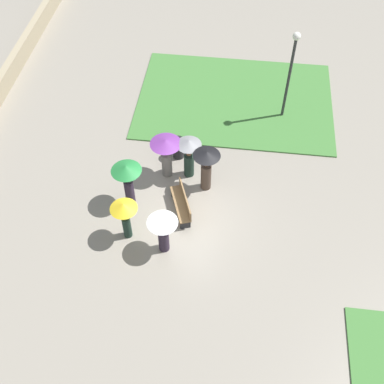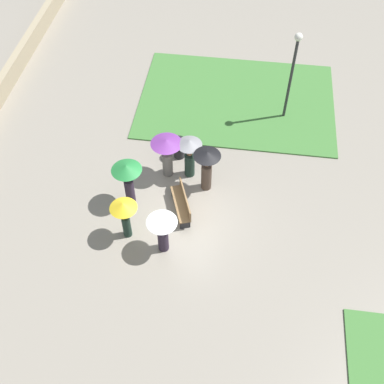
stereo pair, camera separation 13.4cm
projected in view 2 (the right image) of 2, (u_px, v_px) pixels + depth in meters
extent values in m
plane|color=gray|center=(184.00, 217.00, 17.67)|extent=(90.00, 90.00, 0.00)
cube|color=#427A38|center=(237.00, 100.00, 21.82)|extent=(6.19, 8.71, 0.06)
cube|color=brown|center=(180.00, 204.00, 17.51)|extent=(1.79, 1.01, 0.05)
cube|color=brown|center=(185.00, 199.00, 17.34)|extent=(1.66, 0.66, 0.45)
cube|color=#232326|center=(176.00, 192.00, 18.16)|extent=(0.21, 0.38, 0.40)
cube|color=#232326|center=(185.00, 224.00, 17.20)|extent=(0.21, 0.38, 0.40)
cylinder|color=#2D2D30|center=(290.00, 81.00, 19.71)|extent=(0.12, 0.12, 3.79)
sphere|color=white|center=(299.00, 37.00, 18.12)|extent=(0.32, 0.32, 0.32)
cylinder|color=#232326|center=(179.00, 148.00, 19.28)|extent=(0.44, 0.44, 0.90)
cylinder|color=black|center=(179.00, 140.00, 18.92)|extent=(0.48, 0.48, 0.03)
cylinder|color=slate|center=(168.00, 164.00, 18.61)|extent=(0.51, 0.51, 1.09)
sphere|color=beige|center=(167.00, 152.00, 18.10)|extent=(0.21, 0.21, 0.21)
cylinder|color=#4C4C4F|center=(167.00, 147.00, 17.89)|extent=(0.02, 0.02, 0.35)
cone|color=#703389|center=(166.00, 142.00, 17.68)|extent=(1.19, 1.19, 0.19)
cylinder|color=#2D2333|center=(163.00, 240.00, 16.43)|extent=(0.51, 0.51, 0.96)
sphere|color=tan|center=(162.00, 230.00, 15.98)|extent=(0.21, 0.21, 0.21)
cylinder|color=#4C4C4F|center=(162.00, 225.00, 15.76)|extent=(0.02, 0.02, 0.35)
cone|color=white|center=(162.00, 220.00, 15.55)|extent=(1.04, 1.04, 0.21)
cylinder|color=#1E3328|center=(190.00, 165.00, 18.60)|extent=(0.53, 0.53, 1.06)
sphere|color=brown|center=(190.00, 153.00, 18.10)|extent=(0.22, 0.22, 0.22)
cylinder|color=#4C4C4F|center=(190.00, 148.00, 17.88)|extent=(0.02, 0.02, 0.35)
cone|color=gray|center=(189.00, 142.00, 17.67)|extent=(0.95, 0.95, 0.21)
cylinder|color=#1E3328|center=(127.00, 226.00, 16.78)|extent=(0.41, 0.41, 1.00)
sphere|color=brown|center=(125.00, 216.00, 16.32)|extent=(0.20, 0.20, 0.20)
cylinder|color=#4C4C4F|center=(124.00, 211.00, 16.11)|extent=(0.02, 0.02, 0.35)
cone|color=gold|center=(123.00, 206.00, 15.88)|extent=(0.94, 0.94, 0.24)
cylinder|color=#47382D|center=(206.00, 177.00, 18.12)|extent=(0.55, 0.55, 1.19)
sphere|color=brown|center=(207.00, 164.00, 17.59)|extent=(0.19, 0.19, 0.19)
cylinder|color=#4C4C4F|center=(207.00, 159.00, 17.38)|extent=(0.02, 0.02, 0.35)
cone|color=black|center=(207.00, 154.00, 17.17)|extent=(1.01, 1.01, 0.19)
cylinder|color=#2D2333|center=(130.00, 191.00, 17.72)|extent=(0.44, 0.44, 1.13)
sphere|color=brown|center=(128.00, 179.00, 17.20)|extent=(0.22, 0.22, 0.22)
cylinder|color=#4C4C4F|center=(127.00, 173.00, 16.98)|extent=(0.02, 0.02, 0.35)
cone|color=#237A38|center=(126.00, 168.00, 16.76)|extent=(1.10, 1.10, 0.23)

